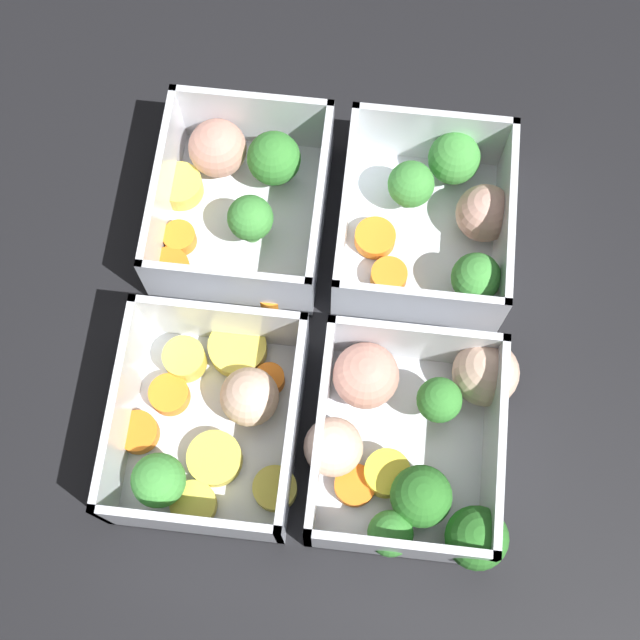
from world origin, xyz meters
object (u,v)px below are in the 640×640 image
container_near_left (412,442)px  container_far_right (238,193)px  container_near_right (439,217)px  container_far_left (210,422)px

container_near_left → container_far_right: bearing=39.6°
container_near_right → container_far_right: (0.00, 0.14, -0.00)m
container_near_right → container_far_left: 0.21m
container_far_left → container_near_right: bearing=-40.4°
container_near_right → container_far_right: 0.14m
container_near_left → container_far_left: bearing=90.4°
container_far_right → container_near_left: bearing=-140.4°
container_near_left → container_near_right: same height
container_near_left → container_far_left: 0.13m
container_far_left → container_far_right: size_ratio=1.06×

